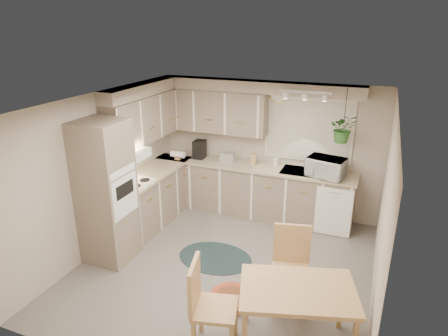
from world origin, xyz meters
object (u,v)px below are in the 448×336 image
Objects in this scene: braided_rug at (215,258)px; microwave at (326,165)px; dining_table at (296,318)px; chair_back at (291,271)px; chair_left at (215,306)px; pet_bed at (231,299)px.

braided_rug is 1.92× the size of microwave.
chair_back is at bearing 108.21° from dining_table.
chair_back is 1.51m from braided_rug.
chair_left is (-0.80, -0.31, 0.14)m from dining_table.
microwave reaches higher than dining_table.
microwave reaches higher than pet_bed.
microwave is (0.05, 2.19, 0.63)m from chair_back.
pet_bed is (-0.89, 0.41, -0.31)m from dining_table.
braided_rug is at bearing 124.11° from pet_bed.
chair_back reaches higher than braided_rug.
chair_back is 0.90× the size of braided_rug.
chair_left is 1.11m from chair_back.
pet_bed is 2.74m from microwave.
chair_left reaches higher than dining_table.
pet_bed is (0.58, -0.86, 0.06)m from braided_rug.
pet_bed is at bearing -95.28° from microwave.
chair_left reaches higher than pet_bed.
dining_table reaches higher than braided_rug.
chair_left reaches higher than braided_rug.
dining_table reaches higher than pet_bed.
dining_table is 1.15× the size of chair_left.
chair_left reaches higher than chair_back.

